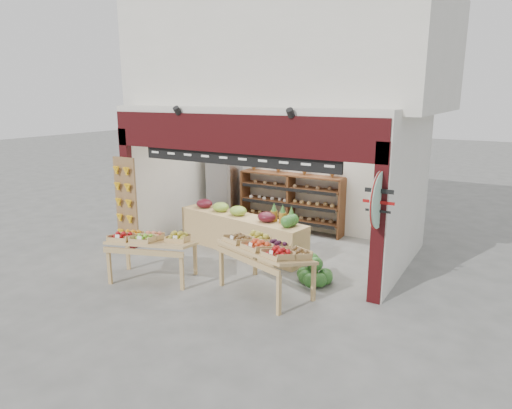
% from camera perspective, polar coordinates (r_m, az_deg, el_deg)
% --- Properties ---
extents(ground, '(60.00, 60.00, 0.00)m').
position_cam_1_polar(ground, '(9.84, 0.64, -6.28)').
color(ground, '#60605B').
rests_on(ground, ground).
extents(shop_structure, '(6.36, 5.12, 5.40)m').
position_cam_1_polar(shop_structure, '(10.71, 5.15, 16.61)').
color(shop_structure, silver).
rests_on(shop_structure, ground).
extents(banana_board, '(0.60, 0.15, 1.80)m').
position_cam_1_polar(banana_board, '(10.27, -16.05, 0.51)').
color(banana_board, brown).
rests_on(banana_board, ground).
extents(gift_sign, '(0.04, 0.93, 0.92)m').
position_cam_1_polar(gift_sign, '(7.32, 15.13, 0.54)').
color(gift_sign, '#A3CDB1').
rests_on(gift_sign, ground).
extents(back_shelving, '(2.72, 0.45, 1.70)m').
position_cam_1_polar(back_shelving, '(11.37, 4.38, 1.85)').
color(back_shelving, brown).
rests_on(back_shelving, ground).
extents(refrigerator, '(0.79, 0.79, 1.86)m').
position_cam_1_polar(refrigerator, '(12.12, -3.95, 2.04)').
color(refrigerator, '#B3B5BA').
rests_on(refrigerator, ground).
extents(cardboard_stack, '(1.09, 0.78, 0.67)m').
position_cam_1_polar(cardboard_stack, '(10.89, -6.52, -3.05)').
color(cardboard_stack, silver).
rests_on(cardboard_stack, ground).
extents(mid_counter, '(3.23, 1.16, 1.01)m').
position_cam_1_polar(mid_counter, '(9.95, -1.89, -3.42)').
color(mid_counter, tan).
rests_on(mid_counter, ground).
extents(display_table_left, '(1.68, 1.27, 0.97)m').
position_cam_1_polar(display_table_left, '(8.62, -13.41, -4.37)').
color(display_table_left, tan).
rests_on(display_table_left, ground).
extents(display_table_right, '(1.81, 1.38, 1.03)m').
position_cam_1_polar(display_table_right, '(7.75, 1.25, -5.54)').
color(display_table_right, tan).
rests_on(display_table_right, ground).
extents(watermelon_pile, '(0.68, 0.65, 0.49)m').
position_cam_1_polar(watermelon_pile, '(8.44, 7.32, -8.52)').
color(watermelon_pile, '#1C531B').
rests_on(watermelon_pile, ground).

